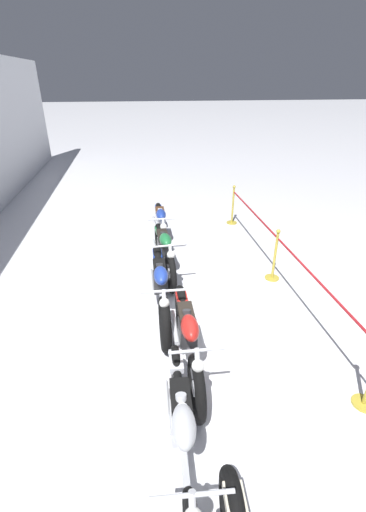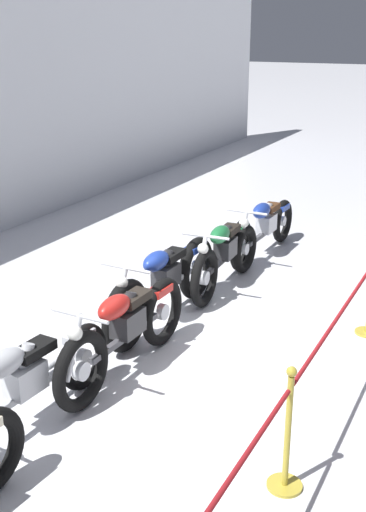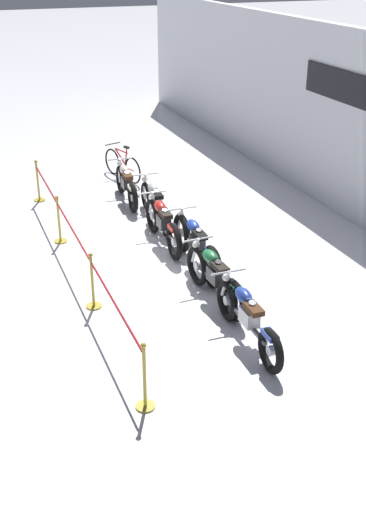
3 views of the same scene
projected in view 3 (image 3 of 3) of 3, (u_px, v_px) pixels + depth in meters
ground_plane at (151, 261)px, 13.02m from camera, size 120.00×120.00×0.00m
motorcycle_cream_0 at (126, 184)px, 15.84m from camera, size 2.14×0.62×0.94m
motorcycle_silver_1 at (155, 203)px, 14.70m from camera, size 2.36×0.62×0.91m
motorcycle_red_2 at (163, 224)px, 13.53m from camera, size 2.26×0.62×0.96m
motorcycle_blue_3 at (196, 245)px, 12.54m from camera, size 2.49×0.62×0.99m
motorcycle_green_4 at (215, 277)px, 11.36m from camera, size 2.19×0.62×0.96m
motorcycle_blue_5 at (248, 318)px, 10.14m from camera, size 2.31×0.62×0.93m
bicycle at (122, 165)px, 17.47m from camera, size 1.68×0.64×0.97m
stanchion_far_left at (61, 216)px, 13.32m from camera, size 8.69×0.28×1.05m
stanchion_mid_left at (59, 226)px, 13.71m from camera, size 0.28×0.28×1.05m
stanchion_mid_right at (93, 289)px, 11.21m from camera, size 0.28×0.28×1.05m
stanchion_far_right at (145, 386)px, 8.73m from camera, size 0.28×0.28×1.05m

